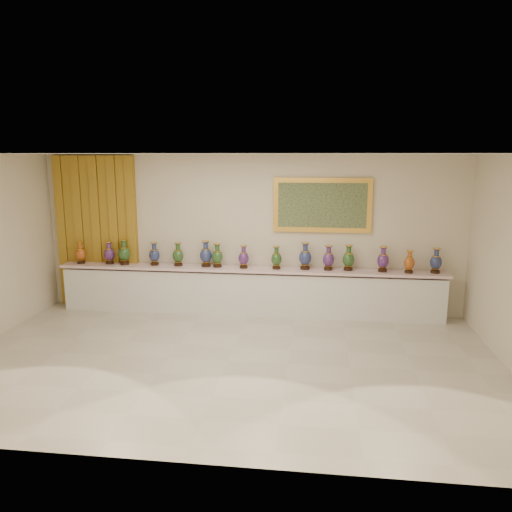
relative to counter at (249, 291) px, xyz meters
The scene contains 19 objects.
ground 2.31m from the counter, 90.00° to the right, with size 8.00×8.00×0.00m, color beige.
room 2.61m from the counter, behind, with size 8.00×8.00×8.00m.
counter is the anchor object (origin of this frame).
vase_0 3.37m from the counter, behind, with size 0.24×0.24×0.43m.
vase_1 2.82m from the counter, behind, with size 0.27×0.27×0.44m.
vase_2 2.52m from the counter, behind, with size 0.27×0.27×0.49m.
vase_3 1.95m from the counter, behind, with size 0.25×0.25×0.44m.
vase_4 1.52m from the counter, behind, with size 0.27×0.27×0.45m.
vase_5 1.07m from the counter, behind, with size 0.28×0.28×0.49m.
vase_6 0.89m from the counter, behind, with size 0.26×0.26×0.45m.
vase_7 0.66m from the counter, 157.82° to the right, with size 0.20×0.20×0.43m.
vase_8 0.84m from the counter, ahead, with size 0.25×0.25×0.43m.
vase_9 1.26m from the counter, ahead, with size 0.28×0.28×0.50m.
vase_10 1.63m from the counter, ahead, with size 0.23×0.23×0.46m.
vase_11 1.97m from the counter, ahead, with size 0.25×0.25×0.47m.
vase_12 2.55m from the counter, ahead, with size 0.26×0.26×0.46m.
vase_13 2.99m from the counter, ahead, with size 0.23×0.23×0.41m.
vase_14 3.46m from the counter, ahead, with size 0.24×0.24×0.45m.
label_card 2.57m from the counter, behind, with size 0.10×0.06×0.00m, color white.
Camera 1 is at (1.27, -6.80, 2.99)m, focal length 35.00 mm.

